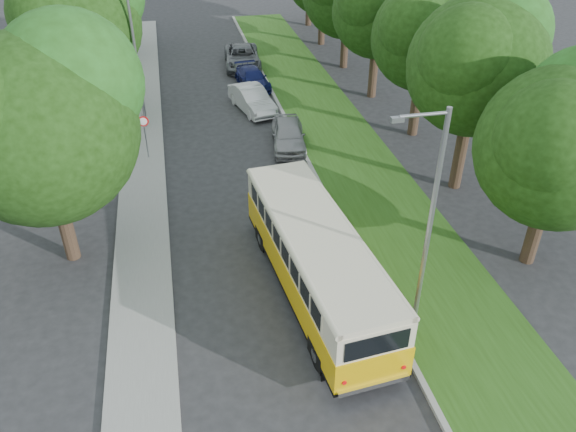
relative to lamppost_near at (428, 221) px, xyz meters
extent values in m
plane|color=#28282B|center=(-4.21, 2.50, -4.37)|extent=(120.00, 120.00, 0.00)
cube|color=gray|center=(-0.61, 7.50, -4.29)|extent=(0.20, 70.00, 0.15)
cube|color=#274C14|center=(1.74, 7.50, -4.30)|extent=(4.50, 70.00, 0.13)
cube|color=gray|center=(-9.01, 7.50, -4.31)|extent=(2.20, 70.00, 0.12)
cylinder|color=#332319|center=(5.95, 2.50, -2.70)|extent=(0.56, 0.56, 3.35)
sphere|color=black|center=(5.95, 2.50, 0.58)|extent=(5.85, 5.85, 5.85)
sphere|color=black|center=(5.07, 1.77, 1.32)|extent=(4.09, 4.09, 4.09)
cylinder|color=#332319|center=(5.75, 8.50, -2.24)|extent=(0.56, 0.56, 4.26)
sphere|color=black|center=(5.75, 8.50, 1.54)|extent=(5.98, 5.98, 5.98)
sphere|color=black|center=(6.80, 9.10, 2.73)|extent=(4.49, 4.49, 4.49)
sphere|color=black|center=(4.86, 7.75, 2.29)|extent=(4.19, 4.19, 4.19)
cylinder|color=#332319|center=(6.08, 14.50, -2.39)|extent=(0.56, 0.56, 3.95)
sphere|color=black|center=(6.08, 14.50, 1.13)|extent=(5.61, 5.61, 5.61)
sphere|color=black|center=(7.06, 15.06, 2.25)|extent=(4.21, 4.21, 4.21)
sphere|color=black|center=(5.24, 13.80, 1.83)|extent=(3.92, 3.92, 3.92)
cylinder|color=#332319|center=(5.69, 20.50, -2.44)|extent=(0.56, 0.56, 3.86)
sphere|color=black|center=(5.69, 20.50, 1.05)|extent=(5.64, 5.64, 5.64)
sphere|color=black|center=(4.85, 19.80, 1.75)|extent=(3.95, 3.95, 3.95)
cylinder|color=#332319|center=(5.59, 26.50, -2.58)|extent=(0.56, 0.56, 3.58)
cylinder|color=#332319|center=(5.46, 32.50, -2.53)|extent=(0.56, 0.56, 3.68)
cylinder|color=#332319|center=(5.84, 38.50, -2.34)|extent=(0.56, 0.56, 4.05)
cylinder|color=#332319|center=(-11.71, 6.50, -2.53)|extent=(0.56, 0.56, 3.68)
sphere|color=black|center=(-11.71, 6.50, 1.18)|extent=(6.80, 6.80, 6.80)
sphere|color=black|center=(-10.52, 7.18, 2.54)|extent=(5.10, 5.10, 5.10)
cylinder|color=#332319|center=(-11.71, 20.50, -2.53)|extent=(0.56, 0.56, 3.68)
sphere|color=black|center=(-11.71, 20.50, 1.18)|extent=(6.80, 6.80, 6.80)
sphere|color=black|center=(-12.73, 19.65, 2.03)|extent=(4.76, 4.76, 4.76)
cylinder|color=#332319|center=(-11.71, 32.50, -2.53)|extent=(0.56, 0.56, 3.68)
cylinder|color=gray|center=(0.09, 0.00, -0.37)|extent=(0.16, 0.16, 8.00)
cylinder|color=gray|center=(-0.61, 0.00, 3.48)|extent=(1.40, 0.10, 0.10)
cube|color=gray|center=(-1.36, 0.00, 3.41)|extent=(0.35, 0.16, 0.14)
cylinder|color=gray|center=(-8.81, 18.50, -0.62)|extent=(0.16, 0.16, 7.50)
cylinder|color=gray|center=(-8.71, 14.50, -3.12)|extent=(0.06, 0.06, 2.50)
cone|color=red|center=(-8.71, 14.46, -2.22)|extent=(0.56, 0.02, 0.56)
cone|color=white|center=(-8.71, 14.44, -2.22)|extent=(0.40, 0.02, 0.40)
imported|color=#9E9DA2|center=(-1.21, 14.36, -3.63)|extent=(2.35, 4.53, 1.47)
imported|color=silver|center=(-2.34, 19.76, -3.63)|extent=(2.60, 4.74, 1.48)
imported|color=navy|center=(-1.67, 23.85, -3.76)|extent=(2.21, 4.39, 1.22)
imported|color=slate|center=(-1.76, 28.07, -3.61)|extent=(2.92, 5.62, 1.51)
camera|label=1|loc=(-7.03, -12.79, 9.41)|focal=35.00mm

